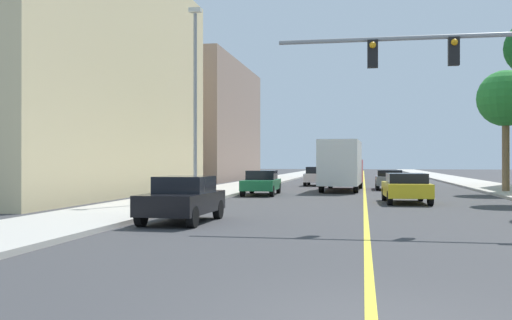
# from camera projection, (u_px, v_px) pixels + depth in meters

# --- Properties ---
(ground) EXTENTS (192.00, 192.00, 0.00)m
(ground) POSITION_uv_depth(u_px,v_px,m) (364.00, 185.00, 48.18)
(ground) COLOR #38383A
(sidewalk_left) EXTENTS (3.90, 168.00, 0.15)m
(sidewalk_left) POSITION_uv_depth(u_px,v_px,m) (257.00, 183.00, 49.82)
(sidewalk_left) COLOR #B2ADA3
(sidewalk_left) RESTS_ON ground
(sidewalk_right) EXTENTS (3.90, 168.00, 0.15)m
(sidewalk_right) POSITION_uv_depth(u_px,v_px,m) (479.00, 185.00, 46.55)
(sidewalk_right) COLOR #B2ADA3
(sidewalk_right) RESTS_ON ground
(lane_marking_center) EXTENTS (0.16, 144.00, 0.01)m
(lane_marking_center) POSITION_uv_depth(u_px,v_px,m) (364.00, 185.00, 48.18)
(lane_marking_center) COLOR yellow
(lane_marking_center) RESTS_ON ground
(building_left_near) EXTENTS (10.58, 24.61, 13.80)m
(building_left_near) POSITION_uv_depth(u_px,v_px,m) (60.00, 77.00, 34.38)
(building_left_near) COLOR beige
(building_left_near) RESTS_ON ground
(building_left_far) EXTENTS (17.75, 21.37, 12.05)m
(building_left_far) POSITION_uv_depth(u_px,v_px,m) (161.00, 123.00, 62.01)
(building_left_far) COLOR gray
(building_left_far) RESTS_ON ground
(street_lamp) EXTENTS (0.56, 0.28, 8.75)m
(street_lamp) POSITION_uv_depth(u_px,v_px,m) (195.00, 95.00, 26.46)
(street_lamp) COLOR gray
(street_lamp) RESTS_ON sidewalk_left
(palm_far) EXTENTS (3.39, 3.39, 7.29)m
(palm_far) POSITION_uv_depth(u_px,v_px,m) (506.00, 99.00, 35.15)
(palm_far) COLOR brown
(palm_far) RESTS_ON sidewalk_right
(car_green) EXTENTS (2.00, 4.61, 1.40)m
(car_green) POSITION_uv_depth(u_px,v_px,m) (261.00, 182.00, 33.52)
(car_green) COLOR #196638
(car_green) RESTS_ON ground
(car_black) EXTENTS (1.90, 3.92, 1.46)m
(car_black) POSITION_uv_depth(u_px,v_px,m) (183.00, 199.00, 18.47)
(car_black) COLOR black
(car_black) RESTS_ON ground
(car_yellow) EXTENTS (2.10, 4.28, 1.38)m
(car_yellow) POSITION_uv_depth(u_px,v_px,m) (406.00, 187.00, 26.95)
(car_yellow) COLOR gold
(car_yellow) RESTS_ON ground
(car_white) EXTENTS (1.82, 4.11, 1.49)m
(car_white) POSITION_uv_depth(u_px,v_px,m) (317.00, 176.00, 46.32)
(car_white) COLOR white
(car_white) RESTS_ON ground
(car_gray) EXTENTS (1.84, 3.98, 1.34)m
(car_gray) POSITION_uv_depth(u_px,v_px,m) (389.00, 179.00, 39.75)
(car_gray) COLOR slate
(car_gray) RESTS_ON ground
(car_red) EXTENTS (1.95, 4.59, 1.43)m
(car_red) POSITION_uv_depth(u_px,v_px,m) (350.00, 174.00, 56.41)
(car_red) COLOR red
(car_red) RESTS_ON ground
(delivery_truck) EXTENTS (2.73, 8.74, 3.25)m
(delivery_truck) POSITION_uv_depth(u_px,v_px,m) (342.00, 165.00, 38.02)
(delivery_truck) COLOR red
(delivery_truck) RESTS_ON ground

